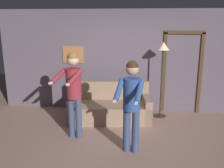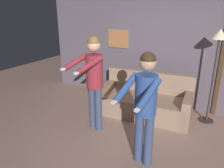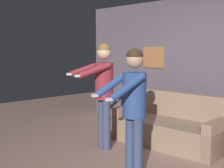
% 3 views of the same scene
% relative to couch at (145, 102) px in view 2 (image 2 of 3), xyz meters
% --- Properties ---
extents(ground_plane, '(12.00, 12.00, 0.00)m').
position_rel_couch_xyz_m(ground_plane, '(0.22, -1.26, -0.28)').
color(ground_plane, '#A27C6C').
extents(back_wall_assembly, '(6.40, 0.10, 2.60)m').
position_rel_couch_xyz_m(back_wall_assembly, '(0.24, 0.77, 1.02)').
color(back_wall_assembly, '#5F535F').
rests_on(back_wall_assembly, ground_plane).
extents(couch, '(1.98, 1.04, 0.87)m').
position_rel_couch_xyz_m(couch, '(0.00, 0.00, 0.00)').
color(couch, '#957760').
rests_on(couch, ground_plane).
extents(torchiere_lamp, '(0.29, 0.29, 1.83)m').
position_rel_couch_xyz_m(torchiere_lamp, '(1.22, 0.32, 1.20)').
color(torchiere_lamp, '#332D28').
rests_on(torchiere_lamp, ground_plane).
extents(person_standing_left, '(0.53, 0.75, 1.74)m').
position_rel_couch_xyz_m(person_standing_left, '(-0.60, -1.02, 0.78)').
color(person_standing_left, '#3A4462').
rests_on(person_standing_left, ground_plane).
extents(person_standing_right, '(0.51, 0.69, 1.67)m').
position_rel_couch_xyz_m(person_standing_right, '(0.54, -1.48, 0.73)').
color(person_standing_right, '#384770').
rests_on(person_standing_right, ground_plane).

